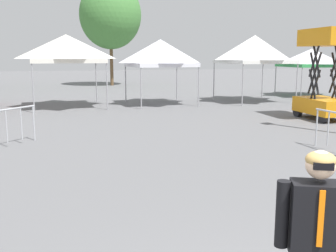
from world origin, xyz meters
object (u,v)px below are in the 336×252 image
at_px(canopy_tent_right_of_center, 255,49).
at_px(scissor_lift, 324,92).
at_px(tree_behind_tents_right, 110,15).
at_px(crowd_barrier_near_person, 6,120).
at_px(canopy_tent_far_right, 66,49).
at_px(person_foreground, 315,240).
at_px(canopy_tent_behind_right, 311,58).
at_px(canopy_tent_behind_left, 160,53).

distance_m(canopy_tent_right_of_center, scissor_lift, 6.74).
height_order(tree_behind_tents_right, crowd_barrier_near_person, tree_behind_tents_right).
bearing_deg(canopy_tent_far_right, person_foreground, -86.34).
bearing_deg(canopy_tent_right_of_center, tree_behind_tents_right, 111.23).
relative_size(canopy_tent_right_of_center, crowd_barrier_near_person, 2.36).
bearing_deg(canopy_tent_far_right, scissor_lift, -35.54).
bearing_deg(crowd_barrier_near_person, person_foreground, -70.57).
bearing_deg(canopy_tent_right_of_center, scissor_lift, -93.52).
xyz_separation_m(canopy_tent_behind_right, person_foreground, (-13.92, -19.12, -1.37)).
height_order(canopy_tent_right_of_center, scissor_lift, canopy_tent_right_of_center).
xyz_separation_m(canopy_tent_far_right, canopy_tent_right_of_center, (10.03, -0.39, 0.01)).
height_order(canopy_tent_behind_left, person_foreground, canopy_tent_behind_left).
height_order(canopy_tent_behind_left, canopy_tent_behind_right, canopy_tent_behind_left).
bearing_deg(crowd_barrier_near_person, canopy_tent_behind_right, 30.33).
xyz_separation_m(scissor_lift, person_foreground, (-8.50, -10.80, -0.08)).
bearing_deg(canopy_tent_behind_right, tree_behind_tents_right, 129.92).
relative_size(tree_behind_tents_right, crowd_barrier_near_person, 5.70).
bearing_deg(canopy_tent_behind_left, scissor_lift, -53.79).
distance_m(canopy_tent_behind_right, scissor_lift, 10.02).
distance_m(canopy_tent_behind_left, scissor_lift, 8.46).
bearing_deg(tree_behind_tents_right, canopy_tent_right_of_center, -68.77).
bearing_deg(canopy_tent_right_of_center, crowd_barrier_near_person, -145.93).
bearing_deg(scissor_lift, canopy_tent_behind_right, 56.92).
relative_size(canopy_tent_far_right, tree_behind_tents_right, 0.41).
relative_size(scissor_lift, tree_behind_tents_right, 0.41).
xyz_separation_m(canopy_tent_behind_right, scissor_lift, (-5.42, -8.32, -1.29)).
bearing_deg(scissor_lift, canopy_tent_right_of_center, 86.48).
relative_size(canopy_tent_behind_left, canopy_tent_right_of_center, 0.92).
distance_m(canopy_tent_far_right, person_foreground, 17.81).
height_order(canopy_tent_behind_left, crowd_barrier_near_person, canopy_tent_behind_left).
height_order(scissor_lift, crowd_barrier_near_person, scissor_lift).
bearing_deg(canopy_tent_behind_right, canopy_tent_right_of_center, -159.94).
bearing_deg(crowd_barrier_near_person, canopy_tent_far_right, 76.37).
bearing_deg(canopy_tent_right_of_center, canopy_tent_behind_left, 177.58).
xyz_separation_m(canopy_tent_far_right, crowd_barrier_near_person, (-2.08, -8.57, -2.11)).
xyz_separation_m(canopy_tent_behind_left, person_foreground, (-3.58, -17.51, -1.63)).
xyz_separation_m(scissor_lift, tree_behind_tents_right, (-5.28, 21.12, 4.82)).
bearing_deg(canopy_tent_behind_right, scissor_lift, -123.08).
height_order(canopy_tent_behind_left, tree_behind_tents_right, tree_behind_tents_right).
distance_m(canopy_tent_far_right, canopy_tent_behind_left, 4.72).
relative_size(canopy_tent_behind_right, crowd_barrier_near_person, 2.25).
relative_size(canopy_tent_right_of_center, canopy_tent_behind_right, 1.05).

